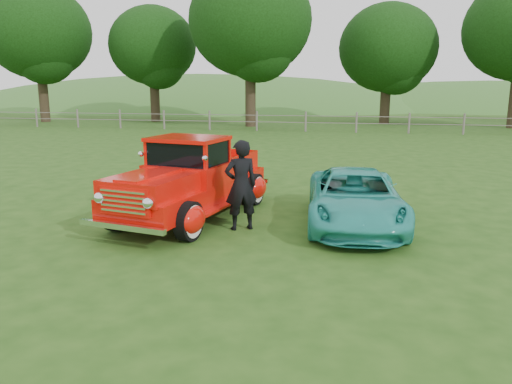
% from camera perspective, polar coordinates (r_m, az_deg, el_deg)
% --- Properties ---
extents(ground, '(140.00, 140.00, 0.00)m').
position_cam_1_polar(ground, '(9.16, -7.42, -6.26)').
color(ground, '#224713').
rests_on(ground, ground).
extents(distant_hills, '(116.00, 60.00, 18.00)m').
position_cam_1_polar(distant_hills, '(68.44, 5.12, 6.12)').
color(distant_hills, '#356926').
rests_on(distant_hills, ground).
extents(fence_line, '(48.00, 0.12, 1.20)m').
position_cam_1_polar(fence_line, '(30.44, 5.69, 8.01)').
color(fence_line, '#6F655D').
rests_on(fence_line, ground).
extents(tree_far_west, '(7.60, 7.60, 9.93)m').
position_cam_1_polar(tree_far_west, '(41.26, -23.67, 16.39)').
color(tree_far_west, black).
rests_on(tree_far_west, ground).
extents(tree_mid_west, '(6.40, 6.40, 8.46)m').
position_cam_1_polar(tree_mid_west, '(39.21, -11.72, 16.03)').
color(tree_mid_west, black).
rests_on(tree_mid_west, ground).
extents(tree_near_west, '(8.00, 8.00, 10.42)m').
position_cam_1_polar(tree_near_west, '(34.13, -0.66, 18.96)').
color(tree_near_west, black).
rests_on(tree_near_west, ground).
extents(tree_near_east, '(6.80, 6.80, 8.33)m').
position_cam_1_polar(tree_near_east, '(37.36, 14.85, 15.61)').
color(tree_near_east, black).
rests_on(tree_near_east, ground).
extents(red_pickup, '(2.97, 5.24, 1.78)m').
position_cam_1_polar(red_pickup, '(11.00, -7.48, 1.21)').
color(red_pickup, black).
rests_on(red_pickup, ground).
extents(teal_sedan, '(2.18, 4.23, 1.14)m').
position_cam_1_polar(teal_sedan, '(10.52, 11.25, -0.71)').
color(teal_sedan, teal).
rests_on(teal_sedan, ground).
extents(man, '(0.79, 0.70, 1.82)m').
position_cam_1_polar(man, '(9.95, -1.74, 0.78)').
color(man, black).
rests_on(man, ground).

